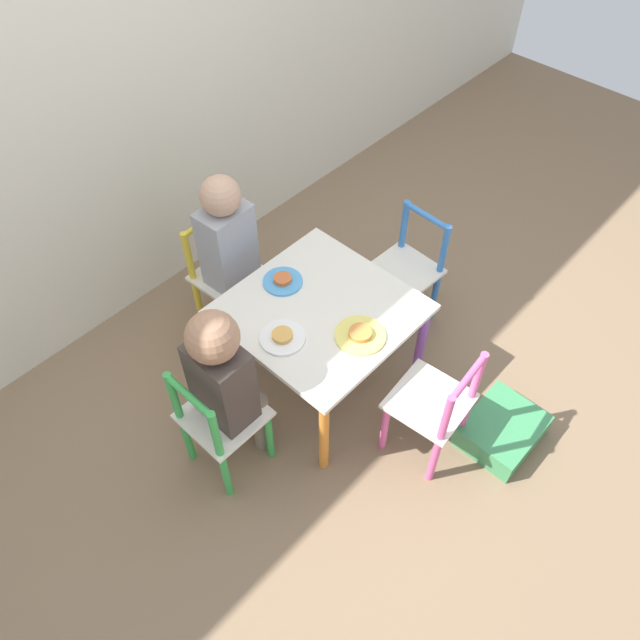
{
  "coord_description": "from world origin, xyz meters",
  "views": [
    {
      "loc": [
        -1.1,
        -1.03,
        2.15
      ],
      "look_at": [
        0.0,
        0.0,
        0.37
      ],
      "focal_mm": 35.0,
      "sensor_mm": 36.0,
      "label": 1
    }
  ],
  "objects_px": {
    "chair_blue": "(407,272)",
    "plate_back": "(283,281)",
    "child_back": "(231,248)",
    "child_left": "(225,377)",
    "kids_table": "(320,319)",
    "storage_bin": "(502,430)",
    "plate_front": "(360,335)",
    "chair_yellow": "(226,277)",
    "plate_left": "(282,337)",
    "chair_pink": "(434,408)",
    "chair_green": "(219,422)"
  },
  "relations": [
    {
      "from": "chair_pink",
      "to": "chair_blue",
      "type": "distance_m",
      "value": 0.68
    },
    {
      "from": "child_left",
      "to": "plate_front",
      "type": "bearing_deg",
      "value": -113.02
    },
    {
      "from": "plate_back",
      "to": "chair_blue",
      "type": "bearing_deg",
      "value": -22.96
    },
    {
      "from": "chair_yellow",
      "to": "plate_left",
      "type": "bearing_deg",
      "value": -110.95
    },
    {
      "from": "kids_table",
      "to": "child_left",
      "type": "relative_size",
      "value": 0.8
    },
    {
      "from": "child_back",
      "to": "plate_left",
      "type": "distance_m",
      "value": 0.48
    },
    {
      "from": "chair_pink",
      "to": "storage_bin",
      "type": "bearing_deg",
      "value": 134.68
    },
    {
      "from": "plate_front",
      "to": "chair_blue",
      "type": "bearing_deg",
      "value": 18.16
    },
    {
      "from": "chair_blue",
      "to": "plate_back",
      "type": "height_order",
      "value": "chair_blue"
    },
    {
      "from": "kids_table",
      "to": "chair_blue",
      "type": "bearing_deg",
      "value": -2.74
    },
    {
      "from": "child_left",
      "to": "storage_bin",
      "type": "bearing_deg",
      "value": -134.14
    },
    {
      "from": "storage_bin",
      "to": "child_back",
      "type": "bearing_deg",
      "value": 104.36
    },
    {
      "from": "chair_green",
      "to": "child_back",
      "type": "height_order",
      "value": "child_back"
    },
    {
      "from": "child_left",
      "to": "plate_back",
      "type": "xyz_separation_m",
      "value": [
        0.45,
        0.19,
        -0.03
      ]
    },
    {
      "from": "chair_yellow",
      "to": "plate_back",
      "type": "height_order",
      "value": "chair_yellow"
    },
    {
      "from": "child_back",
      "to": "storage_bin",
      "type": "height_order",
      "value": "child_back"
    },
    {
      "from": "chair_green",
      "to": "plate_front",
      "type": "bearing_deg",
      "value": -110.58
    },
    {
      "from": "chair_pink",
      "to": "kids_table",
      "type": "bearing_deg",
      "value": -90.0
    },
    {
      "from": "child_back",
      "to": "plate_front",
      "type": "bearing_deg",
      "value": -90.96
    },
    {
      "from": "child_back",
      "to": "plate_back",
      "type": "xyz_separation_m",
      "value": [
        0.03,
        -0.26,
        -0.02
      ]
    },
    {
      "from": "chair_pink",
      "to": "plate_front",
      "type": "relative_size",
      "value": 2.94
    },
    {
      "from": "plate_left",
      "to": "plate_front",
      "type": "bearing_deg",
      "value": -45.0
    },
    {
      "from": "child_left",
      "to": "plate_back",
      "type": "bearing_deg",
      "value": -66.98
    },
    {
      "from": "kids_table",
      "to": "child_left",
      "type": "bearing_deg",
      "value": -179.99
    },
    {
      "from": "chair_pink",
      "to": "storage_bin",
      "type": "xyz_separation_m",
      "value": [
        0.23,
        -0.19,
        -0.21
      ]
    },
    {
      "from": "chair_pink",
      "to": "plate_front",
      "type": "distance_m",
      "value": 0.37
    },
    {
      "from": "chair_blue",
      "to": "chair_green",
      "type": "bearing_deg",
      "value": -88.62
    },
    {
      "from": "kids_table",
      "to": "chair_yellow",
      "type": "distance_m",
      "value": 0.53
    },
    {
      "from": "child_left",
      "to": "child_back",
      "type": "bearing_deg",
      "value": -43.43
    },
    {
      "from": "child_back",
      "to": "chair_yellow",
      "type": "bearing_deg",
      "value": 90.0
    },
    {
      "from": "chair_pink",
      "to": "chair_blue",
      "type": "bearing_deg",
      "value": -138.89
    },
    {
      "from": "chair_green",
      "to": "plate_left",
      "type": "relative_size",
      "value": 3.28
    },
    {
      "from": "kids_table",
      "to": "chair_blue",
      "type": "distance_m",
      "value": 0.53
    },
    {
      "from": "child_left",
      "to": "storage_bin",
      "type": "height_order",
      "value": "child_left"
    },
    {
      "from": "chair_green",
      "to": "plate_left",
      "type": "xyz_separation_m",
      "value": [
        0.32,
        0.0,
        0.18
      ]
    },
    {
      "from": "kids_table",
      "to": "plate_back",
      "type": "bearing_deg",
      "value": 90.0
    },
    {
      "from": "chair_green",
      "to": "chair_pink",
      "type": "height_order",
      "value": "same"
    },
    {
      "from": "plate_front",
      "to": "chair_pink",
      "type": "bearing_deg",
      "value": -81.93
    },
    {
      "from": "chair_blue",
      "to": "child_back",
      "type": "xyz_separation_m",
      "value": [
        -0.54,
        0.48,
        0.2
      ]
    },
    {
      "from": "chair_yellow",
      "to": "plate_back",
      "type": "relative_size",
      "value": 3.55
    },
    {
      "from": "kids_table",
      "to": "chair_pink",
      "type": "height_order",
      "value": "chair_pink"
    },
    {
      "from": "child_left",
      "to": "plate_front",
      "type": "relative_size",
      "value": 4.31
    },
    {
      "from": "plate_front",
      "to": "child_left",
      "type": "bearing_deg",
      "value": 156.99
    },
    {
      "from": "chair_green",
      "to": "chair_blue",
      "type": "height_order",
      "value": "same"
    },
    {
      "from": "child_back",
      "to": "plate_back",
      "type": "bearing_deg",
      "value": -87.61
    },
    {
      "from": "chair_yellow",
      "to": "child_back",
      "type": "bearing_deg",
      "value": -90.0
    },
    {
      "from": "plate_left",
      "to": "storage_bin",
      "type": "relative_size",
      "value": 0.54
    },
    {
      "from": "plate_front",
      "to": "plate_back",
      "type": "bearing_deg",
      "value": 90.0
    },
    {
      "from": "chair_pink",
      "to": "plate_front",
      "type": "bearing_deg",
      "value": -86.98
    },
    {
      "from": "kids_table",
      "to": "chair_pink",
      "type": "xyz_separation_m",
      "value": [
        0.05,
        -0.51,
        -0.12
      ]
    }
  ]
}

